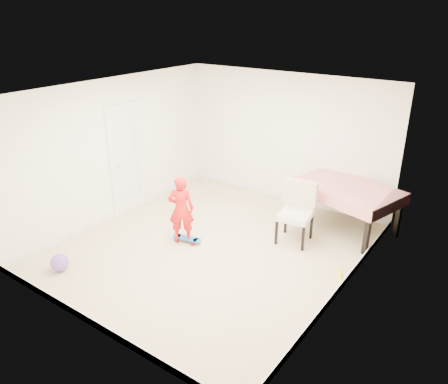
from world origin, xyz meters
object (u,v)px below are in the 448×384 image
Objects in this scene: skateboard at (187,240)px; child at (181,211)px; dining_table at (344,207)px; dining_chair at (295,214)px; balloon at (60,263)px.

child is (-0.06, -0.04, 0.55)m from skateboard.
dining_table is 1.08m from dining_chair.
dining_chair is 1.92m from child.
dining_chair is at bearing 24.39° from skateboard.
dining_table is 1.51× the size of child.
child is at bearing 61.67° from balloon.
skateboard is (-1.48, -1.09, -0.48)m from dining_chair.
dining_chair is at bearing -178.67° from child.
dining_table is at bearing 53.54° from dining_chair.
skateboard is 2.07m from balloon.
balloon is (-3.00, -3.84, -0.28)m from dining_table.
dining_table is 1.69× the size of dining_chair.
dining_table is 4.89m from balloon.
dining_table is 2.87m from skateboard.
dining_table is at bearing 52.02° from balloon.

